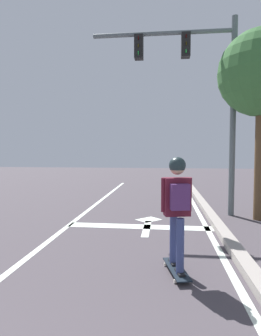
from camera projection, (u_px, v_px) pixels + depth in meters
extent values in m
cube|color=silver|center=(55.00, 236.00, 6.06)|extent=(0.12, 20.00, 0.01)
cube|color=silver|center=(214.00, 242.00, 5.68)|extent=(0.12, 20.00, 0.01)
cube|color=silver|center=(140.00, 227.00, 6.81)|extent=(3.39, 0.40, 0.01)
cube|color=silver|center=(147.00, 228.00, 6.67)|extent=(0.16, 1.40, 0.01)
cube|color=silver|center=(149.00, 220.00, 7.51)|extent=(0.71, 0.71, 0.01)
cube|color=#9F958D|center=(228.00, 239.00, 5.65)|extent=(0.24, 24.00, 0.14)
cube|color=black|center=(176.00, 269.00, 4.21)|extent=(0.40, 0.89, 0.02)
cube|color=#B2B2B7|center=(171.00, 262.00, 4.50)|extent=(0.17, 0.09, 0.01)
cylinder|color=silver|center=(165.00, 264.00, 4.49)|extent=(0.04, 0.06, 0.05)
cylinder|color=silver|center=(178.00, 264.00, 4.51)|extent=(0.04, 0.06, 0.05)
cube|color=#B2B2B7|center=(182.00, 279.00, 3.92)|extent=(0.17, 0.09, 0.01)
cylinder|color=silver|center=(175.00, 281.00, 3.91)|extent=(0.04, 0.06, 0.05)
cylinder|color=silver|center=(189.00, 281.00, 3.93)|extent=(0.04, 0.06, 0.05)
cylinder|color=#384377|center=(173.00, 238.00, 4.36)|extent=(0.11, 0.11, 0.77)
cube|color=black|center=(173.00, 262.00, 4.39)|extent=(0.14, 0.25, 0.03)
cylinder|color=#384377|center=(180.00, 246.00, 4.00)|extent=(0.11, 0.11, 0.77)
cube|color=black|center=(180.00, 272.00, 4.03)|extent=(0.14, 0.25, 0.03)
cube|color=maroon|center=(177.00, 197.00, 4.14)|extent=(0.39, 0.26, 0.54)
cylinder|color=maroon|center=(164.00, 195.00, 4.15)|extent=(0.07, 0.11, 0.50)
cylinder|color=maroon|center=(189.00, 194.00, 4.19)|extent=(0.07, 0.11, 0.50)
sphere|color=tan|center=(177.00, 167.00, 4.12)|extent=(0.21, 0.21, 0.21)
sphere|color=#203032|center=(177.00, 165.00, 4.12)|extent=(0.24, 0.24, 0.24)
cube|color=#502A61|center=(180.00, 197.00, 4.00)|extent=(0.28, 0.19, 0.36)
cylinder|color=slate|center=(233.00, 118.00, 7.86)|extent=(0.16, 0.16, 5.35)
cylinder|color=slate|center=(162.00, 33.00, 7.95)|extent=(3.83, 0.12, 0.12)
cube|color=black|center=(186.00, 45.00, 7.89)|extent=(0.24, 0.28, 0.64)
cylinder|color=#3A0605|center=(186.00, 36.00, 7.73)|extent=(0.02, 0.10, 0.10)
cylinder|color=#3C3106|center=(186.00, 43.00, 7.74)|extent=(0.02, 0.10, 0.10)
cylinder|color=green|center=(186.00, 51.00, 7.76)|extent=(0.02, 0.10, 0.10)
cube|color=black|center=(139.00, 47.00, 8.04)|extent=(0.24, 0.28, 0.64)
cylinder|color=#3A0605|center=(138.00, 38.00, 7.88)|extent=(0.02, 0.10, 0.10)
cylinder|color=#3C3106|center=(138.00, 45.00, 7.89)|extent=(0.02, 0.10, 0.10)
cylinder|color=green|center=(138.00, 53.00, 7.91)|extent=(0.02, 0.10, 0.10)
cylinder|color=brown|center=(260.00, 160.00, 7.42)|extent=(0.25, 0.25, 3.08)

